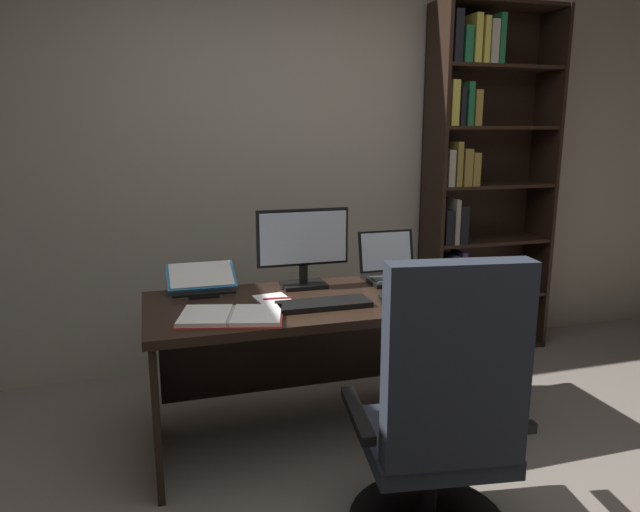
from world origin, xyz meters
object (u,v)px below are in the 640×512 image
Objects in this scene: open_binder at (231,316)px; notepad at (274,300)px; pen at (278,298)px; coffee_mug at (449,276)px; reading_stand_with_book at (202,279)px; bookshelf at (476,181)px; monitor at (303,248)px; desk at (326,331)px; laptop at (393,270)px; computer_mouse at (386,297)px; office_chair at (441,432)px; keyboard at (324,304)px.

open_binder is 0.30m from notepad.
pen is 1.46× the size of coffee_mug.
pen is (0.32, -0.27, -0.05)m from reading_stand_with_book.
bookshelf is 1.53m from monitor.
monitor is at bearing -154.35° from bookshelf.
notepad reaches higher than desk.
coffee_mug is (1.22, -0.25, -0.02)m from reading_stand_with_book.
laptop is 0.41m from computer_mouse.
notepad is (-0.27, -0.06, 0.20)m from desk.
bookshelf is 2.21m from office_chair.
office_chair is 3.34× the size of reading_stand_with_book.
coffee_mug is (1.14, 0.21, 0.04)m from open_binder.
desk is at bearing 106.34° from office_chair.
reading_stand_with_book is at bearing 168.21° from coffee_mug.
notepad is 0.02m from pen.
bookshelf reaches higher than desk.
open_binder is (-0.43, -0.41, -0.19)m from monitor.
bookshelf is 21.91× the size of computer_mouse.
open_binder is (-0.63, 0.69, 0.27)m from office_chair.
coffee_mug is (0.72, 0.16, 0.04)m from keyboard.
keyboard is (-0.20, 0.74, 0.27)m from office_chair.
desk is 1.55× the size of office_chair.
reading_stand_with_book reaches higher than coffee_mug.
keyboard is 0.24m from notepad.
coffee_mug is at bearing 1.19° from notepad.
keyboard is at bearing -143.39° from bookshelf.
monitor is at bearing 129.91° from computer_mouse.
laptop is at bearing 36.22° from keyboard.
reading_stand_with_book is at bearing 139.83° from pen.
laptop is 0.61m from keyboard.
keyboard is at bearing 21.48° from open_binder.
office_chair is at bearing -123.54° from bookshelf.
open_binder is (-1.79, -1.06, -0.43)m from bookshelf.
office_chair is 1.00m from pen.
reading_stand_with_book is 0.43m from pen.
monitor reaches higher than open_binder.
laptop is 1.50× the size of notepad.
monitor is 0.50m from computer_mouse.
bookshelf is 7.23× the size of laptop.
notepad is 2.19× the size of coffee_mug.
desk is 8.19× the size of notepad.
laptop is 0.65× the size of open_binder.
computer_mouse is at bearing 90.96° from office_chair.
coffee_mug is at bearing -15.40° from monitor.
computer_mouse reaches higher than pen.
office_chair is at bearing -82.08° from desk.
bookshelf is at bearing 52.77° from coffee_mug.
reading_stand_with_book is 2.37× the size of pen.
office_chair reaches higher than keyboard.
open_binder is 0.31m from pen.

